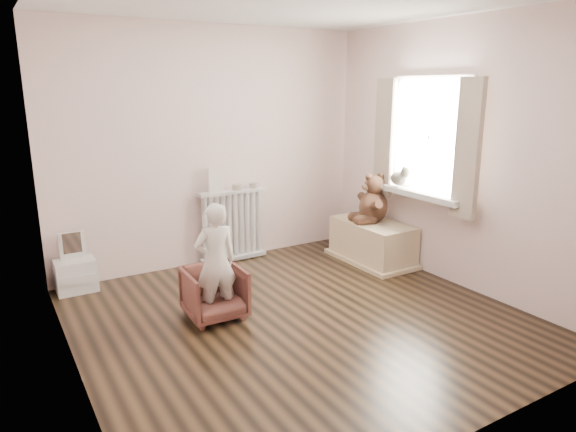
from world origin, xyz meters
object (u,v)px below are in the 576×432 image
teddy_bear (374,204)px  radiator (233,228)px  armchair (214,293)px  toy_bench (372,244)px  plush_cat (399,177)px  child (216,262)px  toy_vanity (75,264)px

teddy_bear → radiator: bearing=165.5°
armchair → teddy_bear: bearing=14.5°
teddy_bear → armchair: bearing=-151.7°
radiator → armchair: bearing=-121.3°
toy_bench → teddy_bear: bearing=62.2°
plush_cat → child: bearing=-177.9°
armchair → child: (0.00, -0.05, 0.30)m
toy_bench → radiator: bearing=148.7°
child → teddy_bear: size_ratio=1.85×
radiator → toy_bench: (1.37, -0.83, -0.19)m
child → toy_bench: bearing=-164.7°
radiator → teddy_bear: (1.38, -0.81, 0.28)m
child → teddy_bear: 2.22m
armchair → child: bearing=-87.8°
armchair → child: size_ratio=0.49×
toy_bench → teddy_bear: size_ratio=1.78×
radiator → plush_cat: plush_cat is taller
toy_bench → toy_vanity: bearing=165.4°
armchair → plush_cat: 2.42m
teddy_bear → plush_cat: plush_cat is taller
toy_bench → plush_cat: 0.85m
toy_vanity → child: 1.62m
teddy_bear → toy_vanity: bearing=-178.2°
armchair → plush_cat: bearing=7.5°
toy_vanity → armchair: (0.93, -1.25, -0.05)m
radiator → toy_vanity: (-1.70, -0.03, -0.11)m
radiator → toy_bench: size_ratio=0.85×
teddy_bear → plush_cat: size_ratio=2.02×
toy_vanity → armchair: 1.56m
child → toy_bench: 2.22m
child → plush_cat: size_ratio=3.74×
plush_cat → toy_vanity: bearing=157.7°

